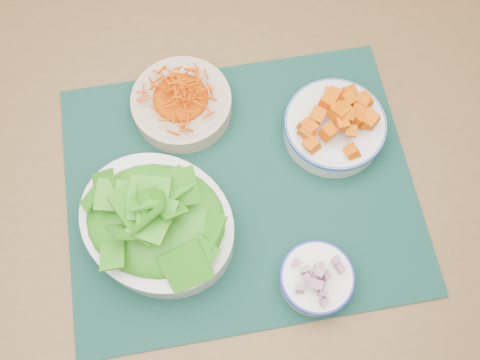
{
  "coord_description": "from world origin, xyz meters",
  "views": [
    {
      "loc": [
        0.3,
        -0.55,
        1.6
      ],
      "look_at": [
        0.24,
        -0.24,
        0.78
      ],
      "focal_mm": 40.0,
      "sensor_mm": 36.0,
      "label": 1
    }
  ],
  "objects_px": {
    "placemat": "(240,187)",
    "carrot_bowl": "(181,101)",
    "onion_bowl": "(317,278)",
    "table": "(200,191)",
    "squash_bowl": "(336,122)",
    "lettuce_bowl": "(156,219)"
  },
  "relations": [
    {
      "from": "placemat",
      "to": "lettuce_bowl",
      "type": "xyz_separation_m",
      "value": [
        -0.11,
        -0.1,
        0.06
      ]
    },
    {
      "from": "table",
      "to": "onion_bowl",
      "type": "bearing_deg",
      "value": -42.04
    },
    {
      "from": "carrot_bowl",
      "to": "squash_bowl",
      "type": "bearing_deg",
      "value": 2.1
    },
    {
      "from": "table",
      "to": "placemat",
      "type": "distance_m",
      "value": 0.12
    },
    {
      "from": "placemat",
      "to": "onion_bowl",
      "type": "distance_m",
      "value": 0.2
    },
    {
      "from": "onion_bowl",
      "to": "placemat",
      "type": "bearing_deg",
      "value": 138.54
    },
    {
      "from": "squash_bowl",
      "to": "lettuce_bowl",
      "type": "distance_m",
      "value": 0.34
    },
    {
      "from": "placemat",
      "to": "squash_bowl",
      "type": "relative_size",
      "value": 2.65
    },
    {
      "from": "table",
      "to": "carrot_bowl",
      "type": "bearing_deg",
      "value": 105.11
    },
    {
      "from": "placemat",
      "to": "carrot_bowl",
      "type": "relative_size",
      "value": 3.1
    },
    {
      "from": "carrot_bowl",
      "to": "lettuce_bowl",
      "type": "xyz_separation_m",
      "value": [
        0.02,
        -0.22,
        0.02
      ]
    },
    {
      "from": "placemat",
      "to": "onion_bowl",
      "type": "bearing_deg",
      "value": -63.56
    },
    {
      "from": "lettuce_bowl",
      "to": "onion_bowl",
      "type": "height_order",
      "value": "lettuce_bowl"
    },
    {
      "from": "squash_bowl",
      "to": "lettuce_bowl",
      "type": "bearing_deg",
      "value": -136.79
    },
    {
      "from": "squash_bowl",
      "to": "carrot_bowl",
      "type": "bearing_deg",
      "value": -177.9
    },
    {
      "from": "carrot_bowl",
      "to": "lettuce_bowl",
      "type": "distance_m",
      "value": 0.23
    },
    {
      "from": "lettuce_bowl",
      "to": "onion_bowl",
      "type": "bearing_deg",
      "value": 14.74
    },
    {
      "from": "placemat",
      "to": "squash_bowl",
      "type": "xyz_separation_m",
      "value": [
        0.14,
        0.13,
        0.04
      ]
    },
    {
      "from": "squash_bowl",
      "to": "onion_bowl",
      "type": "height_order",
      "value": "squash_bowl"
    },
    {
      "from": "onion_bowl",
      "to": "table",
      "type": "bearing_deg",
      "value": 148.1
    },
    {
      "from": "lettuce_bowl",
      "to": "carrot_bowl",
      "type": "bearing_deg",
      "value": 116.55
    },
    {
      "from": "carrot_bowl",
      "to": "squash_bowl",
      "type": "height_order",
      "value": "squash_bowl"
    }
  ]
}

